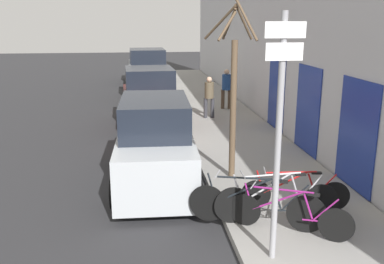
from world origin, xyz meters
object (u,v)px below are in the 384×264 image
Objects in this scene: parked_car_3 at (143,67)px; bicycle_2 at (277,201)px; pedestrian_near at (209,94)px; street_tree at (233,94)px; parked_car_0 at (155,144)px; bicycle_0 at (289,214)px; signpost at (279,131)px; bicycle_1 at (256,205)px; parked_car_1 at (150,100)px; bicycle_3 at (295,192)px; pedestrian_far at (226,86)px; parked_car_2 at (148,77)px.

bicycle_2 is at bearing -84.62° from parked_car_3.
pedestrian_near is 6.61m from street_tree.
parked_car_0 is 17.48m from parked_car_3.
bicycle_2 is (-0.05, 0.49, 0.04)m from bicycle_0.
parked_car_3 is at bearing 92.03° from parked_car_0.
bicycle_2 is at bearing 36.26° from bicycle_0.
parked_car_0 is 3.01× the size of pedestrian_near.
signpost is 2.39× the size of pedestrian_near.
bicycle_0 is 0.50m from bicycle_2.
bicycle_1 is 0.56× the size of parked_car_1.
bicycle_0 is 9.50m from pedestrian_near.
parked_car_0 is 2.23m from street_tree.
parked_car_0 is (-2.71, 2.26, 0.46)m from bicycle_3.
signpost is 10.32m from pedestrian_near.
parked_car_2 is at bearing 151.19° from pedestrian_far.
bicycle_3 is at bearing -80.77° from parked_car_2.
bicycle_2 is 1.49× the size of pedestrian_near.
bicycle_0 is 0.61m from bicycle_1.
street_tree reaches higher than parked_car_1.
bicycle_2 is 0.58× the size of parked_car_1.
bicycle_0 is 1.22× the size of pedestrian_near.
signpost reaches higher than parked_car_2.
parked_car_1 is 0.99× the size of street_tree.
street_tree reaches higher than bicycle_1.
signpost reaches higher than bicycle_0.
pedestrian_far reaches higher than pedestrian_near.
parked_car_2 is at bearing 10.44° from bicycle_2.
street_tree is at bearing 87.95° from signpost.
signpost is at bearing -79.09° from pedestrian_far.
parked_car_2 is 2.56× the size of pedestrian_far.
bicycle_1 is at bearing 89.61° from signpost.
signpost is at bearing -92.05° from street_tree.
parked_car_1 is (0.05, 5.79, 0.02)m from parked_car_0.
bicycle_2 is 0.71m from bicycle_3.
signpost is 2.16m from bicycle_2.
bicycle_1 is 0.49m from bicycle_2.
bicycle_1 is (0.01, 1.08, -1.71)m from signpost.
parked_car_1 reaches higher than bicycle_1.
pedestrian_far is (0.69, 10.18, 0.62)m from bicycle_3.
bicycle_1 is 8.85m from parked_car_1.
parked_car_1 is 6.40m from street_tree.
street_tree reaches higher than bicycle_0.
pedestrian_near is (2.37, -11.21, 0.12)m from parked_car_3.
pedestrian_far is (3.25, -3.59, 0.01)m from parked_car_2.
parked_car_3 reaches higher than bicycle_0.
parked_car_2 is 5.97m from parked_car_3.
street_tree is (1.70, -11.74, 1.09)m from parked_car_2.
parked_car_2 is (0.14, 11.51, 0.15)m from parked_car_0.
pedestrian_far is at bearing 6.87° from bicycle_3.
bicycle_3 is 0.51× the size of street_tree.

